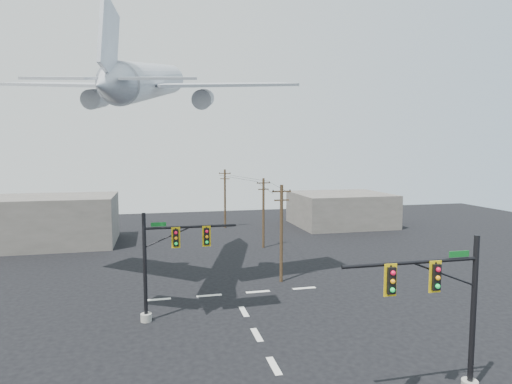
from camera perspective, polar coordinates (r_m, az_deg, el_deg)
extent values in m
plane|color=black|center=(24.75, 2.41, -22.16)|extent=(120.00, 120.00, 0.00)
cube|color=silver|center=(24.75, 2.41, -22.14)|extent=(0.40, 2.00, 0.01)
cube|color=silver|center=(28.24, 0.10, -18.50)|extent=(0.40, 2.00, 0.01)
cube|color=silver|center=(31.84, -1.63, -15.64)|extent=(0.40, 2.00, 0.01)
cube|color=silver|center=(35.03, -12.96, -13.79)|extent=(2.00, 0.40, 0.01)
cube|color=silver|center=(35.26, -6.26, -13.55)|extent=(2.00, 0.40, 0.01)
cube|color=silver|center=(35.93, 0.26, -13.15)|extent=(2.00, 0.40, 0.01)
cube|color=silver|center=(37.02, 6.44, -12.62)|extent=(2.00, 0.40, 0.01)
cylinder|color=black|center=(23.31, 26.98, -14.37)|extent=(0.26, 0.26, 7.60)
cylinder|color=black|center=(20.57, 20.04, -8.82)|extent=(6.73, 0.17, 0.17)
cylinder|color=black|center=(21.68, 23.76, -10.00)|extent=(3.61, 0.09, 0.09)
cube|color=black|center=(21.24, 22.80, -10.38)|extent=(0.37, 0.33, 1.19)
cube|color=#E1B80D|center=(21.25, 22.76, -10.37)|extent=(0.60, 0.04, 1.47)
sphere|color=red|center=(21.00, 23.14, -9.50)|extent=(0.22, 0.22, 0.22)
sphere|color=orange|center=(21.09, 23.10, -10.50)|extent=(0.22, 0.22, 0.22)
sphere|color=#0DD649|center=(21.20, 23.06, -11.49)|extent=(0.22, 0.22, 0.22)
cube|color=black|center=(20.03, 17.50, -11.15)|extent=(0.37, 0.33, 1.19)
cube|color=#E1B80D|center=(20.05, 17.47, -11.14)|extent=(0.60, 0.04, 1.47)
sphere|color=red|center=(19.78, 17.81, -10.23)|extent=(0.22, 0.22, 0.22)
sphere|color=orange|center=(19.88, 17.78, -11.29)|extent=(0.22, 0.22, 0.22)
sphere|color=#0DD649|center=(19.99, 17.74, -12.33)|extent=(0.22, 0.22, 0.22)
cube|color=#0D5F1D|center=(21.84, 25.45, -7.47)|extent=(1.03, 0.04, 0.28)
cylinder|color=#9C998E|center=(31.04, -14.44, -15.89)|extent=(0.74, 0.74, 0.53)
cylinder|color=black|center=(29.97, -14.59, -9.75)|extent=(0.25, 0.25, 7.41)
cylinder|color=black|center=(29.47, -8.66, -4.61)|extent=(6.20, 0.17, 0.17)
cylinder|color=black|center=(29.51, -11.66, -5.91)|extent=(3.35, 0.08, 0.08)
cube|color=black|center=(29.38, -10.64, -6.00)|extent=(0.36, 0.32, 1.16)
cube|color=#E1B80D|center=(29.40, -10.64, -5.99)|extent=(0.58, 0.04, 1.43)
sphere|color=red|center=(29.13, -10.64, -5.36)|extent=(0.21, 0.21, 0.21)
sphere|color=orange|center=(29.20, -10.62, -6.07)|extent=(0.21, 0.21, 0.21)
sphere|color=#0DD649|center=(29.28, -10.61, -6.78)|extent=(0.21, 0.21, 0.21)
cube|color=black|center=(29.54, -6.61, -5.88)|extent=(0.36, 0.32, 1.16)
cube|color=#E1B80D|center=(29.56, -6.62, -5.87)|extent=(0.58, 0.04, 1.43)
sphere|color=red|center=(29.29, -6.58, -5.24)|extent=(0.21, 0.21, 0.21)
sphere|color=orange|center=(29.36, -6.57, -5.95)|extent=(0.21, 0.21, 0.21)
sphere|color=#0DD649|center=(29.44, -6.56, -6.66)|extent=(0.21, 0.21, 0.21)
cube|color=#0D5F1D|center=(29.28, -12.86, -4.23)|extent=(1.01, 0.04, 0.28)
cylinder|color=#442F1D|center=(37.60, 3.40, -5.57)|extent=(0.29, 0.29, 8.58)
cube|color=#442F1D|center=(37.07, 3.43, 0.08)|extent=(1.72, 0.15, 0.11)
cube|color=#442F1D|center=(37.15, 3.43, -1.09)|extent=(1.34, 0.14, 0.11)
cylinder|color=black|center=(36.83, 2.31, 0.20)|extent=(0.10, 0.10, 0.11)
cylinder|color=black|center=(37.06, 3.44, 0.23)|extent=(0.10, 0.10, 0.11)
cylinder|color=black|center=(37.30, 4.55, 0.25)|extent=(0.10, 0.10, 0.11)
cylinder|color=#442F1D|center=(50.75, 1.00, -2.84)|extent=(0.28, 0.28, 8.31)
cube|color=#442F1D|center=(50.36, 1.00, 1.22)|extent=(1.68, 0.31, 0.11)
cube|color=#442F1D|center=(50.42, 1.00, 0.37)|extent=(1.31, 0.26, 0.11)
cylinder|color=black|center=(50.09, 0.21, 1.30)|extent=(0.09, 0.09, 0.11)
cylinder|color=black|center=(50.35, 1.00, 1.32)|extent=(0.09, 0.09, 0.11)
cylinder|color=black|center=(50.62, 1.79, 1.34)|extent=(0.09, 0.09, 0.11)
cylinder|color=#442F1D|center=(64.21, -4.16, -0.90)|extent=(0.30, 0.30, 8.78)
cube|color=#442F1D|center=(63.90, -4.18, 2.49)|extent=(1.72, 0.74, 0.12)
cube|color=#442F1D|center=(63.95, -4.18, 1.77)|extent=(1.35, 0.60, 0.12)
cylinder|color=black|center=(64.06, -4.88, 2.58)|extent=(0.10, 0.10, 0.12)
cylinder|color=black|center=(63.90, -4.18, 2.57)|extent=(0.10, 0.10, 0.12)
cylinder|color=black|center=(63.74, -3.48, 2.57)|extent=(0.10, 0.10, 0.12)
cylinder|color=black|center=(43.51, 1.08, 0.65)|extent=(1.81, 13.33, 0.03)
cylinder|color=black|center=(56.92, -2.66, 1.87)|extent=(2.38, 14.35, 0.03)
cylinder|color=black|center=(43.91, 2.98, 0.69)|extent=(1.78, 13.33, 0.03)
cylinder|color=black|center=(57.23, -1.14, 1.89)|extent=(2.28, 14.35, 0.03)
cylinder|color=#B6BBC3|center=(37.65, -13.95, 14.18)|extent=(6.69, 18.22, 5.95)
cone|color=#B6BBC3|center=(48.32, -11.01, 14.59)|extent=(3.72, 4.91, 3.49)
cone|color=#B6BBC3|center=(27.14, -19.17, 13.37)|extent=(3.43, 4.80, 3.21)
cube|color=#B6BBC3|center=(38.39, -23.82, 12.98)|extent=(11.52, 10.14, 0.93)
cube|color=#B6BBC3|center=(35.53, -4.11, 14.07)|extent=(12.07, 6.33, 0.93)
cylinder|color=#B6BBC3|center=(38.45, -20.54, 11.59)|extent=(2.22, 3.34, 2.07)
cylinder|color=#B6BBC3|center=(36.48, -7.06, 12.24)|extent=(2.22, 3.34, 2.07)
cube|color=#B6BBC3|center=(28.14, -19.02, 18.86)|extent=(1.06, 3.82, 4.99)
cube|color=#B6BBC3|center=(28.59, -24.46, 13.65)|extent=(4.82, 3.77, 0.50)
cube|color=#B6BBC3|center=(26.88, -12.99, 14.55)|extent=(4.50, 2.13, 0.50)
cube|color=slate|center=(58.45, -27.05, -3.48)|extent=(18.00, 10.00, 6.00)
cube|color=slate|center=(67.80, 11.23, -2.26)|extent=(14.00, 12.00, 5.00)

